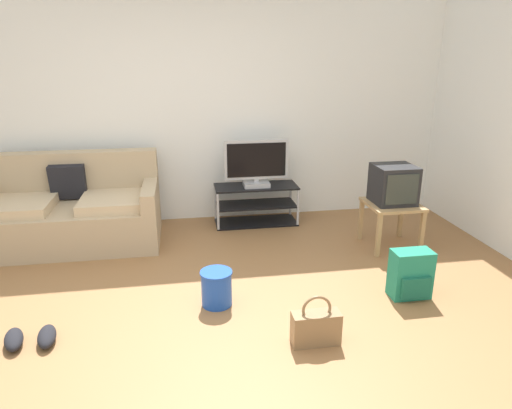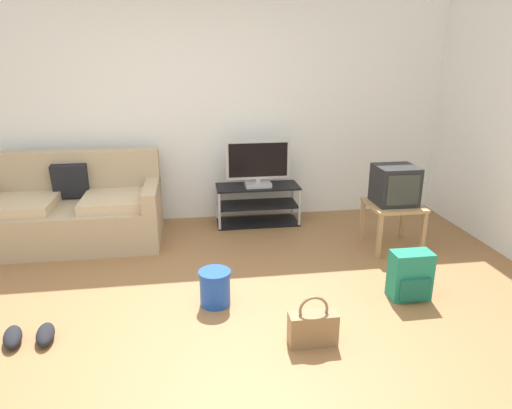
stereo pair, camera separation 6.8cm
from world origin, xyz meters
The scene contains 11 objects.
ground_plane centered at (0.00, 0.00, -0.01)m, with size 9.00×9.80×0.02m, color olive.
wall_back centered at (0.00, 2.45, 1.35)m, with size 9.00×0.10×2.70m, color white.
couch centered at (-1.26, 1.86, 0.33)m, with size 1.79×0.91×0.91m.
tv_stand centered at (0.73, 2.11, 0.23)m, with size 0.95×0.40×0.45m.
flat_tv centered at (0.73, 2.09, 0.72)m, with size 0.72×0.22×0.53m.
side_table centered at (1.97, 1.21, 0.39)m, with size 0.51×0.51×0.47m.
crt_tv centered at (1.97, 1.23, 0.66)m, with size 0.39×0.38×0.38m.
backpack centered at (1.69, 0.22, 0.20)m, with size 0.32×0.25×0.40m.
handbag centered at (0.75, -0.28, 0.13)m, with size 0.33×0.13×0.36m.
cleaning_bucket centered at (0.12, 0.34, 0.15)m, with size 0.25×0.25×0.29m.
sneakers_pair centered at (-1.18, 0.03, 0.04)m, with size 0.39×0.30×0.09m.
Camera 1 is at (-0.09, -2.85, 1.89)m, focal length 31.88 mm.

